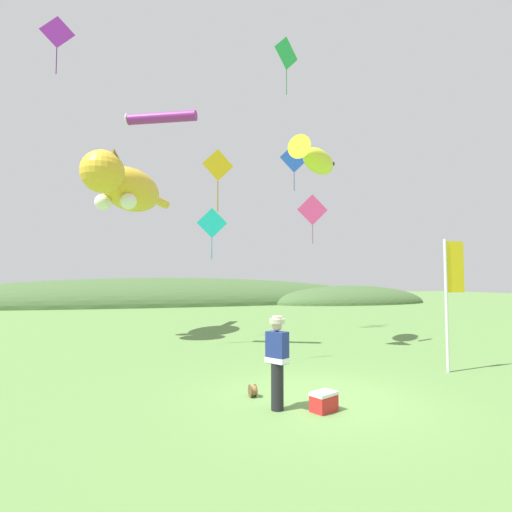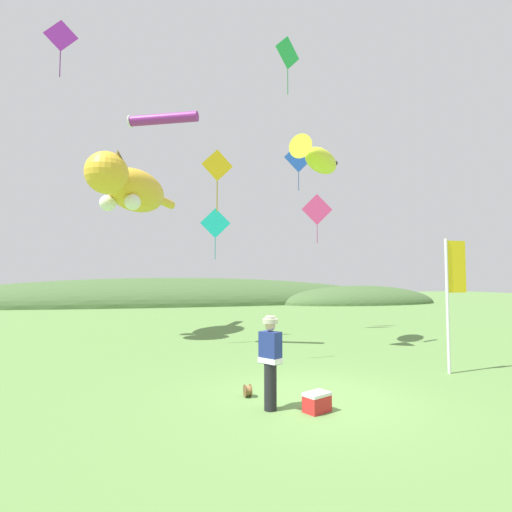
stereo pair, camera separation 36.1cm
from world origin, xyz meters
The scene contains 15 objects.
ground_plane centered at (0.00, 0.00, 0.00)m, with size 120.00×120.00×0.00m, color #5B8442.
distant_hill_ridge centered at (2.48, 32.68, 0.00)m, with size 50.80×14.17×5.24m.
festival_attendant centered at (-0.97, -0.41, 0.95)m, with size 0.44×0.49×1.77m.
kite_spool centered at (-1.17, 0.54, 0.13)m, with size 0.14×0.26×0.26m.
picnic_cooler centered at (-0.16, -0.74, 0.18)m, with size 0.58×0.49×0.36m.
festival_banner_pole centered at (4.65, 1.10, 2.33)m, with size 0.66×0.08×3.58m.
kite_giant_cat centered at (-3.92, 10.57, 6.50)m, with size 3.97×6.75×2.23m.
kite_fish_windsock centered at (3.00, 5.93, 7.07)m, with size 2.95×2.91×1.00m.
kite_tube_streamer centered at (-2.76, 6.45, 8.16)m, with size 2.46×1.49×0.44m.
kite_diamond_green centered at (1.46, 5.04, 10.45)m, with size 1.10×0.56×2.12m.
kite_diamond_blue centered at (3.96, 10.25, 8.45)m, with size 1.46×0.14×2.37m.
kite_diamond_gold centered at (-1.30, 3.56, 5.78)m, with size 0.94×0.09×1.84m.
kite_diamond_teal centered at (-0.40, 8.91, 4.85)m, with size 1.28×0.20×2.19m.
kite_diamond_violet centered at (-6.16, 6.71, 10.77)m, with size 1.11×0.05×2.01m.
kite_diamond_pink centered at (4.80, 9.96, 5.87)m, with size 1.51×0.31×2.43m.
Camera 2 is at (-3.36, -7.76, 2.49)m, focal length 28.00 mm.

